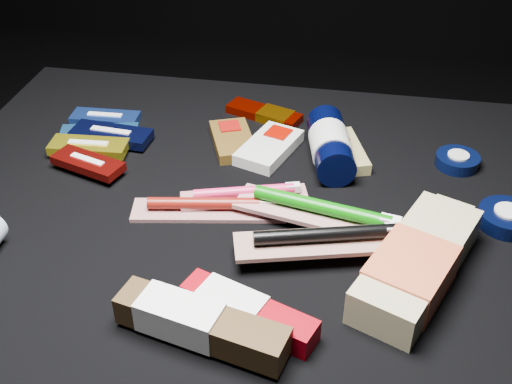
# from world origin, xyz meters

# --- Properties ---
(ground) EXTENTS (3.00, 3.00, 0.00)m
(ground) POSITION_xyz_m (0.00, 0.00, 0.00)
(ground) COLOR black
(ground) RESTS_ON ground
(cloth_table) EXTENTS (0.98, 0.78, 0.40)m
(cloth_table) POSITION_xyz_m (0.00, 0.00, 0.20)
(cloth_table) COLOR black
(cloth_table) RESTS_ON ground
(luna_bar_0) EXTENTS (0.12, 0.05, 0.02)m
(luna_bar_0) POSITION_xyz_m (-0.29, 0.20, 0.41)
(luna_bar_0) COLOR #1E3F97
(luna_bar_0) RESTS_ON cloth_table
(luna_bar_1) EXTENTS (0.14, 0.08, 0.02)m
(luna_bar_1) POSITION_xyz_m (-0.27, 0.14, 0.41)
(luna_bar_1) COLOR #2465AE
(luna_bar_1) RESTS_ON cloth_table
(luna_bar_2) EXTENTS (0.14, 0.06, 0.02)m
(luna_bar_2) POSITION_xyz_m (-0.25, 0.14, 0.41)
(luna_bar_2) COLOR black
(luna_bar_2) RESTS_ON cloth_table
(luna_bar_3) EXTENTS (0.13, 0.05, 0.02)m
(luna_bar_3) POSITION_xyz_m (-0.27, 0.09, 0.41)
(luna_bar_3) COLOR gold
(luna_bar_3) RESTS_ON cloth_table
(luna_bar_4) EXTENTS (0.12, 0.08, 0.02)m
(luna_bar_4) POSITION_xyz_m (-0.25, 0.04, 0.42)
(luna_bar_4) COLOR maroon
(luna_bar_4) RESTS_ON cloth_table
(clif_bar_0) EXTENTS (0.10, 0.13, 0.02)m
(clif_bar_0) POSITION_xyz_m (-0.05, 0.17, 0.41)
(clif_bar_0) COLOR #4F3712
(clif_bar_0) RESTS_ON cloth_table
(clif_bar_1) EXTENTS (0.10, 0.14, 0.02)m
(clif_bar_1) POSITION_xyz_m (0.01, 0.15, 0.41)
(clif_bar_1) COLOR silver
(clif_bar_1) RESTS_ON cloth_table
(clif_bar_2) EXTENTS (0.10, 0.13, 0.02)m
(clif_bar_2) POSITION_xyz_m (0.13, 0.16, 0.41)
(clif_bar_2) COLOR olive
(clif_bar_2) RESTS_ON cloth_table
(power_bar) EXTENTS (0.14, 0.08, 0.02)m
(power_bar) POSITION_xyz_m (-0.01, 0.26, 0.41)
(power_bar) COLOR #740A01
(power_bar) RESTS_ON cloth_table
(lotion_bottle) EXTENTS (0.09, 0.20, 0.06)m
(lotion_bottle) POSITION_xyz_m (0.11, 0.14, 0.43)
(lotion_bottle) COLOR black
(lotion_bottle) RESTS_ON cloth_table
(cream_tin_upper) EXTENTS (0.07, 0.07, 0.02)m
(cream_tin_upper) POSITION_xyz_m (0.31, 0.16, 0.41)
(cream_tin_upper) COLOR black
(cream_tin_upper) RESTS_ON cloth_table
(cream_tin_lower) EXTENTS (0.08, 0.08, 0.02)m
(cream_tin_lower) POSITION_xyz_m (0.37, 0.02, 0.41)
(cream_tin_lower) COLOR black
(cream_tin_lower) RESTS_ON cloth_table
(bodywash_bottle) EXTENTS (0.17, 0.25, 0.05)m
(bodywash_bottle) POSITION_xyz_m (0.24, -0.11, 0.42)
(bodywash_bottle) COLOR tan
(bodywash_bottle) RESTS_ON cloth_table
(toothbrush_pack_0) EXTENTS (0.22, 0.09, 0.02)m
(toothbrush_pack_0) POSITION_xyz_m (-0.04, -0.02, 0.41)
(toothbrush_pack_0) COLOR #B1ACA5
(toothbrush_pack_0) RESTS_ON cloth_table
(toothbrush_pack_1) EXTENTS (0.19, 0.09, 0.02)m
(toothbrush_pack_1) POSITION_xyz_m (0.00, 0.01, 0.41)
(toothbrush_pack_1) COLOR #BDB5B1
(toothbrush_pack_1) RESTS_ON cloth_table
(toothbrush_pack_2) EXTENTS (0.25, 0.11, 0.03)m
(toothbrush_pack_2) POSITION_xyz_m (0.12, -0.02, 0.42)
(toothbrush_pack_2) COLOR beige
(toothbrush_pack_2) RESTS_ON cloth_table
(toothbrush_pack_3) EXTENTS (0.24, 0.11, 0.03)m
(toothbrush_pack_3) POSITION_xyz_m (0.13, -0.09, 0.43)
(toothbrush_pack_3) COLOR #ADA5A0
(toothbrush_pack_3) RESTS_ON cloth_table
(toothpaste_carton_red) EXTENTS (0.17, 0.09, 0.03)m
(toothpaste_carton_red) POSITION_xyz_m (0.04, -0.21, 0.42)
(toothpaste_carton_red) COLOR #840009
(toothpaste_carton_red) RESTS_ON cloth_table
(toothpaste_carton_green) EXTENTS (0.21, 0.09, 0.04)m
(toothpaste_carton_green) POSITION_xyz_m (-0.01, -0.25, 0.42)
(toothpaste_carton_green) COLOR #3B2812
(toothpaste_carton_green) RESTS_ON cloth_table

